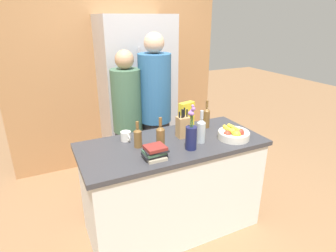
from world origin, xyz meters
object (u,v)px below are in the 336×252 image
(bottle_oil, at_px, (138,137))
(person_at_sink, at_px, (128,118))
(bottle_water, at_px, (206,117))
(cereal_box, at_px, (186,116))
(bottle_vinegar, at_px, (161,137))
(refrigerator, at_px, (137,97))
(book_stack, at_px, (155,152))
(coffee_mug, at_px, (126,136))
(person_in_blue, at_px, (155,107))
(bottle_wine, at_px, (201,130))
(flower_vase, at_px, (191,135))
(knife_block, at_px, (183,127))
(fruit_bowl, at_px, (234,134))

(bottle_oil, distance_m, person_at_sink, 0.69)
(bottle_oil, height_order, bottle_water, bottle_water)
(cereal_box, xyz_separation_m, bottle_water, (0.20, -0.04, -0.03))
(bottle_oil, height_order, bottle_vinegar, bottle_vinegar)
(refrigerator, bearing_deg, book_stack, -104.78)
(coffee_mug, xyz_separation_m, person_in_blue, (0.48, 0.47, 0.07))
(book_stack, relative_size, bottle_wine, 0.66)
(bottle_water, relative_size, person_at_sink, 0.17)
(bottle_oil, bearing_deg, bottle_water, 10.03)
(person_in_blue, bearing_deg, bottle_wine, -105.12)
(bottle_vinegar, xyz_separation_m, bottle_water, (0.60, 0.24, 0.00))
(book_stack, bearing_deg, coffee_mug, 103.13)
(bottle_vinegar, bearing_deg, bottle_water, 22.01)
(book_stack, height_order, person_at_sink, person_at_sink)
(flower_vase, distance_m, bottle_water, 0.52)
(flower_vase, relative_size, person_in_blue, 0.22)
(bottle_wine, relative_size, person_at_sink, 0.18)
(cereal_box, height_order, person_at_sink, person_at_sink)
(flower_vase, xyz_separation_m, bottle_vinegar, (-0.22, 0.12, -0.02))
(bottle_water, relative_size, person_in_blue, 0.15)
(book_stack, distance_m, bottle_water, 0.81)
(knife_block, bearing_deg, bottle_wine, -62.51)
(refrigerator, distance_m, fruit_bowl, 1.51)
(book_stack, bearing_deg, person_in_blue, 66.61)
(coffee_mug, bearing_deg, bottle_oil, -73.12)
(cereal_box, bearing_deg, bottle_vinegar, -144.50)
(refrigerator, xyz_separation_m, bottle_water, (0.32, -1.11, 0.03))
(bottle_oil, bearing_deg, fruit_bowl, -14.39)
(knife_block, relative_size, cereal_box, 1.01)
(knife_block, bearing_deg, bottle_water, 19.05)
(knife_block, xyz_separation_m, flower_vase, (-0.06, -0.25, 0.02))
(flower_vase, height_order, person_in_blue, person_in_blue)
(flower_vase, xyz_separation_m, bottle_wine, (0.15, 0.08, -0.01))
(flower_vase, relative_size, bottle_wine, 1.33)
(cereal_box, bearing_deg, bottle_oil, -162.37)
(bottle_water, bearing_deg, bottle_oil, -169.97)
(coffee_mug, height_order, bottle_vinegar, bottle_vinegar)
(fruit_bowl, bearing_deg, knife_block, 148.89)
(refrigerator, bearing_deg, fruit_bowl, -75.13)
(refrigerator, distance_m, bottle_wine, 1.40)
(bottle_wine, height_order, bottle_water, bottle_wine)
(person_at_sink, bearing_deg, book_stack, -122.21)
(coffee_mug, bearing_deg, refrigerator, 65.42)
(fruit_bowl, distance_m, bottle_water, 0.36)
(flower_vase, distance_m, book_stack, 0.34)
(fruit_bowl, relative_size, book_stack, 1.45)
(book_stack, bearing_deg, bottle_oil, 100.53)
(person_in_blue, bearing_deg, fruit_bowl, -86.91)
(knife_block, height_order, cereal_box, knife_block)
(bottle_water, distance_m, person_at_sink, 0.84)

